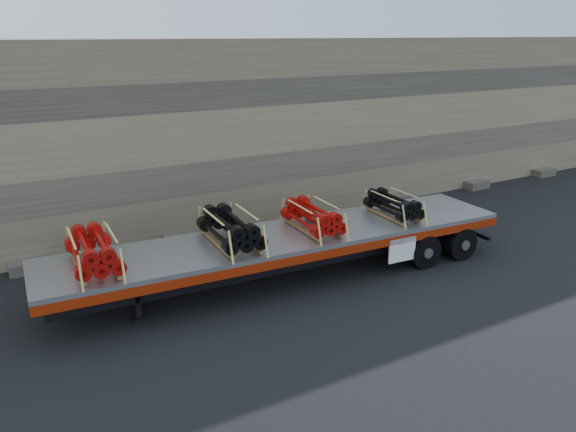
% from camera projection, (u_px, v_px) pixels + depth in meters
% --- Properties ---
extents(ground, '(120.00, 120.00, 0.00)m').
position_uv_depth(ground, '(322.00, 272.00, 17.68)').
color(ground, black).
rests_on(ground, ground).
extents(rock_wall, '(44.00, 3.00, 7.00)m').
position_uv_depth(rock_wall, '(233.00, 132.00, 21.94)').
color(rock_wall, '#7A6B54').
rests_on(rock_wall, ground).
extents(trailer, '(14.51, 3.57, 1.44)m').
position_uv_depth(trailer, '(286.00, 256.00, 17.05)').
color(trailer, '#B0B2B7').
rests_on(trailer, ground).
extents(bundle_front, '(1.31, 2.42, 0.84)m').
position_uv_depth(bundle_front, '(94.00, 252.00, 14.34)').
color(bundle_front, '#A50C08').
rests_on(bundle_front, trailer).
extents(bundle_midfront, '(1.36, 2.51, 0.87)m').
position_uv_depth(bundle_midfront, '(230.00, 230.00, 15.93)').
color(bundle_midfront, black).
rests_on(bundle_midfront, trailer).
extents(bundle_midrear, '(1.23, 2.27, 0.79)m').
position_uv_depth(bundle_midrear, '(313.00, 218.00, 17.09)').
color(bundle_midrear, '#A50C08').
rests_on(bundle_midrear, trailer).
extents(bundle_rear, '(1.12, 2.08, 0.72)m').
position_uv_depth(bundle_rear, '(393.00, 206.00, 18.40)').
color(bundle_rear, black).
rests_on(bundle_rear, trailer).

